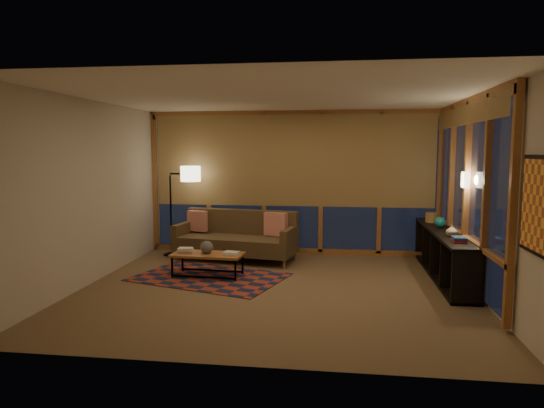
# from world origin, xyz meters

# --- Properties ---
(floor) EXTENTS (5.50, 5.00, 0.01)m
(floor) POSITION_xyz_m (0.00, 0.00, 0.00)
(floor) COLOR olive
(floor) RESTS_ON ground
(ceiling) EXTENTS (5.50, 5.00, 0.01)m
(ceiling) POSITION_xyz_m (0.00, 0.00, 2.70)
(ceiling) COLOR white
(ceiling) RESTS_ON walls
(walls) EXTENTS (5.51, 5.01, 2.70)m
(walls) POSITION_xyz_m (0.00, 0.00, 1.35)
(walls) COLOR beige
(walls) RESTS_ON floor
(window_wall_back) EXTENTS (5.30, 0.16, 2.60)m
(window_wall_back) POSITION_xyz_m (0.00, 2.43, 1.35)
(window_wall_back) COLOR #A05429
(window_wall_back) RESTS_ON walls
(window_wall_right) EXTENTS (0.16, 3.70, 2.60)m
(window_wall_right) POSITION_xyz_m (2.68, 0.60, 1.35)
(window_wall_right) COLOR #A05429
(window_wall_right) RESTS_ON walls
(wall_art) EXTENTS (0.06, 0.74, 0.94)m
(wall_art) POSITION_xyz_m (2.71, -1.85, 1.45)
(wall_art) COLOR #C74727
(wall_art) RESTS_ON walls
(wall_sconce) EXTENTS (0.12, 0.18, 0.22)m
(wall_sconce) POSITION_xyz_m (2.62, 0.45, 1.55)
(wall_sconce) COLOR #FEEBC2
(wall_sconce) RESTS_ON walls
(sofa) EXTENTS (2.23, 1.20, 0.87)m
(sofa) POSITION_xyz_m (-0.95, 1.71, 0.43)
(sofa) COLOR #463721
(sofa) RESTS_ON floor
(pillow_left) EXTENTS (0.40, 0.24, 0.38)m
(pillow_left) POSITION_xyz_m (-1.73, 1.99, 0.62)
(pillow_left) COLOR red
(pillow_left) RESTS_ON sofa
(pillow_right) EXTENTS (0.44, 0.27, 0.42)m
(pillow_right) POSITION_xyz_m (-0.23, 1.80, 0.64)
(pillow_right) COLOR red
(pillow_right) RESTS_ON sofa
(area_rug) EXTENTS (2.55, 2.06, 0.01)m
(area_rug) POSITION_xyz_m (-1.10, 0.49, 0.01)
(area_rug) COLOR maroon
(area_rug) RESTS_ON floor
(coffee_table) EXTENTS (1.13, 0.57, 0.37)m
(coffee_table) POSITION_xyz_m (-1.14, 0.54, 0.18)
(coffee_table) COLOR #A05429
(coffee_table) RESTS_ON floor
(book_stack_a) EXTENTS (0.27, 0.22, 0.07)m
(book_stack_a) POSITION_xyz_m (-1.51, 0.60, 0.40)
(book_stack_a) COLOR beige
(book_stack_a) RESTS_ON coffee_table
(book_stack_b) EXTENTS (0.28, 0.24, 0.05)m
(book_stack_b) POSITION_xyz_m (-0.76, 0.51, 0.39)
(book_stack_b) COLOR beige
(book_stack_b) RESTS_ON coffee_table
(ceramic_pot) EXTENTS (0.26, 0.26, 0.20)m
(ceramic_pot) POSITION_xyz_m (-1.16, 0.55, 0.47)
(ceramic_pot) COLOR black
(ceramic_pot) RESTS_ON coffee_table
(floor_lamp) EXTENTS (0.58, 0.40, 1.68)m
(floor_lamp) POSITION_xyz_m (-2.24, 1.98, 0.84)
(floor_lamp) COLOR black
(floor_lamp) RESTS_ON floor
(bookshelf) EXTENTS (0.40, 2.90, 0.72)m
(bookshelf) POSITION_xyz_m (2.49, 1.00, 0.36)
(bookshelf) COLOR black
(bookshelf) RESTS_ON floor
(basket) EXTENTS (0.28, 0.28, 0.17)m
(basket) POSITION_xyz_m (2.47, 1.93, 0.81)
(basket) COLOR #A46F35
(basket) RESTS_ON bookshelf
(teal_bowl) EXTENTS (0.21, 0.21, 0.17)m
(teal_bowl) POSITION_xyz_m (2.49, 1.35, 0.81)
(teal_bowl) COLOR #146E6D
(teal_bowl) RESTS_ON bookshelf
(vase) EXTENTS (0.20, 0.20, 0.17)m
(vase) POSITION_xyz_m (2.49, 0.53, 0.81)
(vase) COLOR #C1B088
(vase) RESTS_ON bookshelf
(shelf_book_stack) EXTENTS (0.18, 0.24, 0.06)m
(shelf_book_stack) POSITION_xyz_m (2.49, 0.10, 0.76)
(shelf_book_stack) COLOR beige
(shelf_book_stack) RESTS_ON bookshelf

